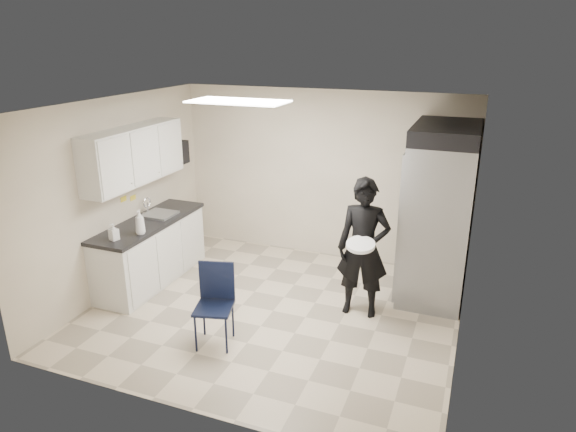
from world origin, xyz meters
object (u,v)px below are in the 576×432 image
at_px(lower_counter, 151,252).
at_px(folding_chair, 214,308).
at_px(commercial_fridge, 438,220).
at_px(man_tuxedo, 363,248).

xyz_separation_m(lower_counter, folding_chair, (1.62, -1.12, 0.03)).
bearing_deg(folding_chair, commercial_fridge, 30.77).
bearing_deg(commercial_fridge, man_tuxedo, -131.34).
bearing_deg(commercial_fridge, lower_counter, -164.12).
relative_size(lower_counter, man_tuxedo, 1.08).
distance_m(lower_counter, man_tuxedo, 3.03).
relative_size(commercial_fridge, folding_chair, 2.30).
height_order(lower_counter, commercial_fridge, commercial_fridge).
relative_size(commercial_fridge, man_tuxedo, 1.20).
xyz_separation_m(folding_chair, man_tuxedo, (1.38, 1.30, 0.42)).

